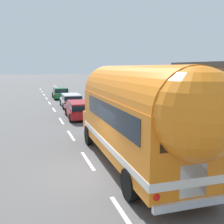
{
  "coord_description": "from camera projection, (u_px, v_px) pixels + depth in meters",
  "views": [
    {
      "loc": [
        -2.38,
        -9.55,
        4.06
      ],
      "look_at": [
        1.96,
        3.99,
        1.65
      ],
      "focal_mm": 42.66,
      "sensor_mm": 36.0,
      "label": 1
    }
  ],
  "objects": [
    {
      "name": "lane_markings",
      "position": [
        87.0,
        115.0,
        22.86
      ],
      "size": [
        3.54,
        80.0,
        0.01
      ],
      "color": "silver",
      "rests_on": "ground"
    },
    {
      "name": "painted_bus",
      "position": [
        139.0,
        113.0,
        10.24
      ],
      "size": [
        2.74,
        10.78,
        4.12
      ],
      "color": "orange",
      "rests_on": "ground"
    },
    {
      "name": "car_lead",
      "position": [
        80.0,
        109.0,
        21.19
      ],
      "size": [
        2.11,
        4.47,
        1.37
      ],
      "color": "#A5191E",
      "rests_on": "ground"
    },
    {
      "name": "car_third",
      "position": [
        61.0,
        93.0,
        34.8
      ],
      "size": [
        2.06,
        4.43,
        1.37
      ],
      "color": "#196633",
      "rests_on": "ground"
    },
    {
      "name": "ground_plane",
      "position": [
        95.0,
        173.0,
        10.36
      ],
      "size": [
        300.0,
        300.0,
        0.0
      ],
      "primitive_type": "plane",
      "color": "#565454"
    },
    {
      "name": "car_second",
      "position": [
        71.0,
        100.0,
        27.07
      ],
      "size": [
        2.08,
        4.33,
        1.37
      ],
      "color": "silver",
      "rests_on": "ground"
    }
  ]
}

